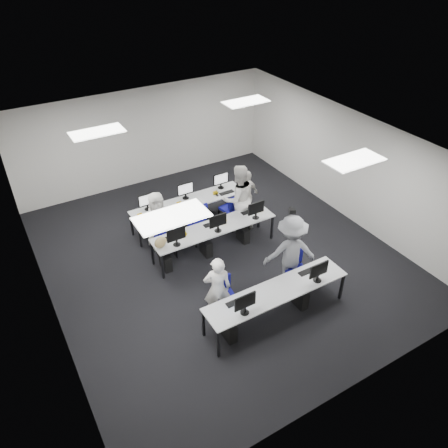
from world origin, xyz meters
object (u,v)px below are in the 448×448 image
desk_front (277,292)px  chair_1 (295,277)px  student_2 (158,221)px  chair_5 (165,238)px  chair_0 (225,302)px  chair_6 (197,223)px  chair_7 (231,214)px  photographer (290,252)px  student_0 (217,289)px  student_1 (238,198)px  chair_2 (165,245)px  student_3 (245,198)px  chair_4 (237,219)px  chair_3 (198,231)px  desk_mid (214,229)px

desk_front → chair_1: chair_1 is taller
student_2 → chair_5: bearing=-33.0°
chair_0 → chair_6: 3.02m
chair_7 → photographer: size_ratio=0.54×
chair_6 → chair_7: size_ratio=0.97×
chair_5 → chair_6: chair_6 is taller
chair_5 → chair_6: (0.99, 0.15, 0.04)m
desk_front → chair_1: size_ratio=3.41×
student_0 → student_1: (2.08, 2.53, 0.16)m
chair_2 → photographer: size_ratio=0.51×
chair_5 → student_2: 0.54m
desk_front → student_3: 3.56m
desk_front → photographer: 1.13m
desk_front → student_2: size_ratio=2.04×
photographer → student_1: bearing=-71.9°
student_0 → student_2: (-0.08, 2.86, 0.01)m
chair_4 → student_3: bearing=32.0°
chair_3 → chair_4: 1.18m
chair_7 → chair_0: bearing=-134.2°
student_0 → student_3: (2.38, 2.67, 0.03)m
chair_0 → student_2: 2.90m
chair_2 → photographer: photographer is taller
desk_front → student_0: size_ratio=2.06×
chair_3 → student_1: size_ratio=0.48×
desk_mid → photographer: photographer is taller
desk_front → chair_3: (-0.15, 3.20, -0.40)m
chair_7 → student_3: (0.36, -0.13, 0.49)m
chair_4 → student_2: student_2 is taller
chair_1 → chair_3: bearing=126.9°
chair_7 → student_3: bearing=-30.6°
chair_7 → student_2: size_ratio=0.63×
chair_1 → student_0: 2.01m
chair_0 → chair_5: 2.75m
chair_1 → student_3: (0.43, 2.78, 0.50)m
chair_5 → chair_6: bearing=21.0°
chair_2 → chair_7: chair_7 is taller
chair_0 → student_0: 0.53m
chair_7 → photographer: bearing=-103.2°
desk_front → desk_mid: size_ratio=1.00×
chair_5 → student_3: size_ratio=0.51×
chair_2 → student_0: (0.08, -2.47, 0.48)m
chair_5 → chair_7: (1.98, 0.03, 0.05)m
student_2 → chair_6: bearing=8.6°
chair_2 → student_2: size_ratio=0.59×
chair_5 → desk_mid: bearing=-25.9°
desk_mid → student_2: bearing=141.7°
photographer → chair_3: bearing=-45.9°
desk_mid → chair_5: 1.35m
desk_front → student_3: bearing=67.9°
chair_0 → chair_3: (0.72, 2.56, 0.01)m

